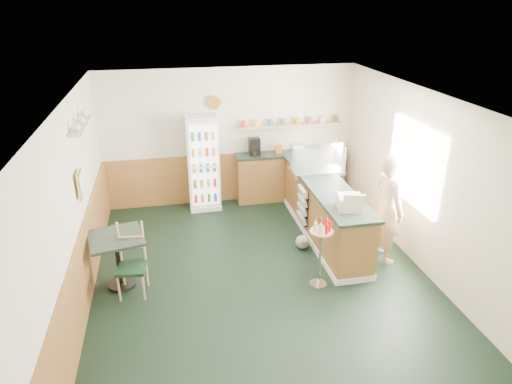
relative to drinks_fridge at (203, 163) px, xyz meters
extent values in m
plane|color=black|center=(0.57, -2.74, -0.92)|extent=(6.00, 6.00, 0.00)
cube|color=beige|center=(0.57, 0.27, 0.43)|extent=(5.00, 0.02, 2.70)
cube|color=beige|center=(-1.94, -2.74, 0.43)|extent=(0.02, 6.00, 2.70)
cube|color=beige|center=(3.08, -2.74, 0.43)|extent=(0.02, 6.00, 2.70)
cube|color=white|center=(0.57, -2.74, 1.79)|extent=(5.00, 6.00, 0.02)
cube|color=olive|center=(0.57, 0.23, -0.42)|extent=(4.98, 0.05, 1.00)
cube|color=olive|center=(-1.90, -2.74, -0.42)|extent=(0.05, 5.98, 1.00)
cube|color=white|center=(3.03, -2.44, 0.63)|extent=(0.06, 1.45, 1.25)
cube|color=gold|center=(-1.88, -2.24, 0.63)|extent=(0.03, 0.32, 0.38)
cube|color=silver|center=(-1.83, -1.74, 1.33)|extent=(0.18, 1.20, 0.03)
cylinder|color=#8E5E23|center=(0.27, 0.20, 1.13)|extent=(0.26, 0.04, 0.26)
cube|color=olive|center=(1.92, -1.67, -0.45)|extent=(0.60, 2.95, 0.95)
cube|color=silver|center=(1.92, -1.67, -0.87)|extent=(0.64, 2.97, 0.10)
cube|color=#243229|center=(1.92, -1.67, 0.06)|extent=(0.68, 3.01, 0.05)
cube|color=olive|center=(1.77, 0.06, -0.45)|extent=(2.20, 0.38, 0.95)
cube|color=#243229|center=(1.77, 0.06, 0.06)|extent=(2.24, 0.42, 0.05)
cube|color=tan|center=(1.77, 0.14, 0.63)|extent=(2.10, 0.22, 0.04)
cube|color=black|center=(1.02, 0.06, 0.26)|extent=(0.22, 0.18, 0.34)
cylinder|color=#B2664C|center=(0.82, 0.14, 0.71)|extent=(0.10, 0.10, 0.12)
cylinder|color=#B2664C|center=(1.10, 0.14, 0.71)|extent=(0.10, 0.10, 0.12)
cylinder|color=#B2664C|center=(1.37, 0.14, 0.71)|extent=(0.10, 0.10, 0.12)
cylinder|color=#B2664C|center=(1.64, 0.14, 0.71)|extent=(0.10, 0.10, 0.12)
cylinder|color=#B2664C|center=(1.91, 0.14, 0.71)|extent=(0.10, 0.10, 0.12)
cylinder|color=#B2664C|center=(2.18, 0.14, 0.71)|extent=(0.10, 0.10, 0.12)
cylinder|color=#B2664C|center=(2.45, 0.14, 0.71)|extent=(0.10, 0.10, 0.12)
cylinder|color=#B2664C|center=(2.72, 0.14, 0.71)|extent=(0.10, 0.10, 0.12)
cube|color=white|center=(0.00, 0.04, 0.00)|extent=(0.61, 0.43, 1.85)
cube|color=white|center=(0.00, -0.19, 0.01)|extent=(0.51, 0.02, 1.63)
cube|color=silver|center=(0.00, -0.26, 0.01)|extent=(0.55, 0.02, 1.69)
cube|color=silver|center=(1.92, -1.14, 0.12)|extent=(0.91, 0.48, 0.06)
cube|color=silver|center=(1.92, -1.14, 0.38)|extent=(0.89, 0.46, 0.46)
cube|color=beige|center=(1.92, -2.67, 0.19)|extent=(0.42, 0.44, 0.20)
imported|color=tan|center=(2.62, -2.55, -0.03)|extent=(0.49, 0.64, 1.78)
cylinder|color=silver|center=(1.37, -3.05, -0.91)|extent=(0.26, 0.26, 0.02)
cylinder|color=silver|center=(1.37, -3.05, -0.48)|extent=(0.04, 0.04, 0.88)
cylinder|color=tan|center=(1.37, -3.05, -0.04)|extent=(0.34, 0.34, 0.02)
cylinder|color=red|center=(1.47, -3.08, 0.05)|extent=(0.05, 0.05, 0.15)
cylinder|color=red|center=(1.46, -2.99, 0.05)|extent=(0.05, 0.05, 0.15)
cylinder|color=red|center=(1.38, -2.95, 0.05)|extent=(0.05, 0.05, 0.15)
cylinder|color=red|center=(1.30, -2.98, 0.05)|extent=(0.05, 0.05, 0.15)
cylinder|color=red|center=(1.27, -3.06, 0.05)|extent=(0.05, 0.05, 0.15)
cylinder|color=red|center=(1.32, -3.14, 0.05)|extent=(0.05, 0.05, 0.15)
cylinder|color=red|center=(1.40, -3.15, 0.05)|extent=(0.05, 0.05, 0.15)
cube|color=black|center=(1.58, -1.51, -0.67)|extent=(0.05, 0.41, 0.03)
cube|color=beige|center=(1.56, -1.51, -0.60)|extent=(0.09, 0.38, 0.14)
cube|color=black|center=(1.58, -1.51, -0.50)|extent=(0.05, 0.41, 0.03)
cube|color=beige|center=(1.56, -1.51, -0.43)|extent=(0.09, 0.38, 0.14)
cube|color=black|center=(1.58, -1.51, -0.34)|extent=(0.05, 0.41, 0.03)
cube|color=beige|center=(1.56, -1.51, -0.27)|extent=(0.09, 0.38, 0.14)
cube|color=black|center=(1.58, -1.51, -0.17)|extent=(0.05, 0.41, 0.03)
cube|color=beige|center=(1.56, -1.51, -0.10)|extent=(0.09, 0.38, 0.14)
cylinder|color=black|center=(-1.48, -2.48, -0.90)|extent=(0.42, 0.42, 0.04)
cylinder|color=black|center=(-1.48, -2.48, -0.52)|extent=(0.08, 0.08, 0.74)
cube|color=#243229|center=(-1.48, -2.48, -0.13)|extent=(0.88, 0.88, 0.04)
cube|color=black|center=(-1.29, -2.73, -0.50)|extent=(0.44, 0.44, 0.05)
cylinder|color=tan|center=(-1.45, -2.90, -0.72)|extent=(0.03, 0.03, 0.41)
cylinder|color=tan|center=(-1.12, -2.90, -0.72)|extent=(0.03, 0.03, 0.41)
cylinder|color=tan|center=(-1.45, -2.56, -0.72)|extent=(0.03, 0.03, 0.41)
cylinder|color=tan|center=(-1.12, -2.56, -0.72)|extent=(0.03, 0.03, 0.41)
cube|color=tan|center=(-1.29, -2.55, -0.18)|extent=(0.36, 0.08, 0.64)
sphere|color=gray|center=(1.44, -1.99, -0.80)|extent=(0.24, 0.24, 0.24)
sphere|color=gray|center=(1.44, -2.11, -0.71)|extent=(0.14, 0.14, 0.14)
camera|label=1|loc=(-0.66, -8.40, 3.02)|focal=32.00mm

